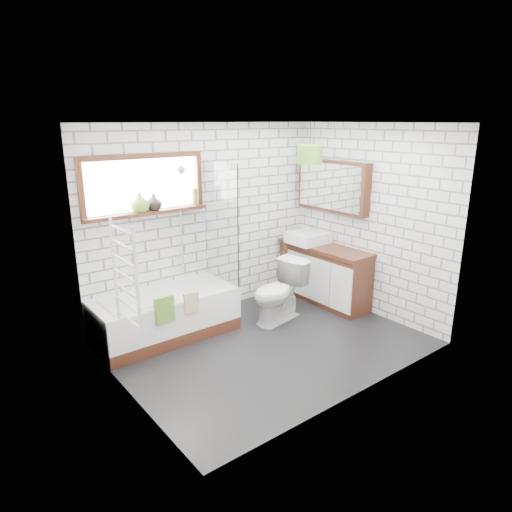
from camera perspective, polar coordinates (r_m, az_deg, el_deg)
floor at (r=5.46m, az=1.61°, el=-10.98°), size 3.40×2.60×0.01m
ceiling at (r=4.84m, az=1.86°, el=16.37°), size 3.40×2.60×0.01m
wall_back at (r=6.04m, az=-6.21°, el=4.34°), size 3.40×0.01×2.50m
wall_front at (r=4.13m, az=13.35°, el=-1.85°), size 3.40×0.01×2.50m
wall_left at (r=4.17m, az=-16.63°, el=-1.91°), size 0.01×2.60×2.50m
wall_right at (r=6.21m, az=13.98°, el=4.27°), size 0.01×2.60×2.50m
window at (r=5.51m, az=-13.74°, el=8.59°), size 1.52×0.16×0.68m
towel_radiator at (r=4.21m, az=-16.00°, el=-2.44°), size 0.06×0.52×1.00m
mirror_cabinet at (r=6.46m, az=9.55°, el=8.61°), size 0.16×1.20×0.70m
shower_riser at (r=5.79m, az=-9.38°, el=4.68°), size 0.02×0.02×1.30m
bathtub at (r=5.64m, az=-11.20°, el=-7.27°), size 1.69×0.75×0.55m
shower_screen at (r=5.71m, az=-4.39°, el=4.14°), size 0.02×0.72×1.50m
towel_green at (r=5.15m, az=-11.38°, el=-6.57°), size 0.22×0.06×0.30m
towel_beige at (r=5.29m, az=-8.11°, el=-5.74°), size 0.19×0.05×0.24m
vanity at (r=6.60m, az=8.48°, el=-2.24°), size 0.47×1.45×0.83m
basin at (r=6.60m, az=6.55°, el=2.30°), size 0.53×0.46×0.15m
tap at (r=6.70m, az=7.55°, el=2.99°), size 0.04×0.04×0.17m
toilet at (r=5.92m, az=2.85°, el=-4.50°), size 0.58×0.84×0.79m
vase_olive at (r=5.48m, az=-14.29°, el=6.34°), size 0.29×0.29×0.23m
vase_dark at (r=5.55m, az=-12.65°, el=6.43°), size 0.25×0.25×0.20m
bottle at (r=5.81m, az=-7.61°, el=7.16°), size 0.08×0.08×0.21m
pendant at (r=6.06m, az=6.74°, el=12.49°), size 0.33×0.33×0.24m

